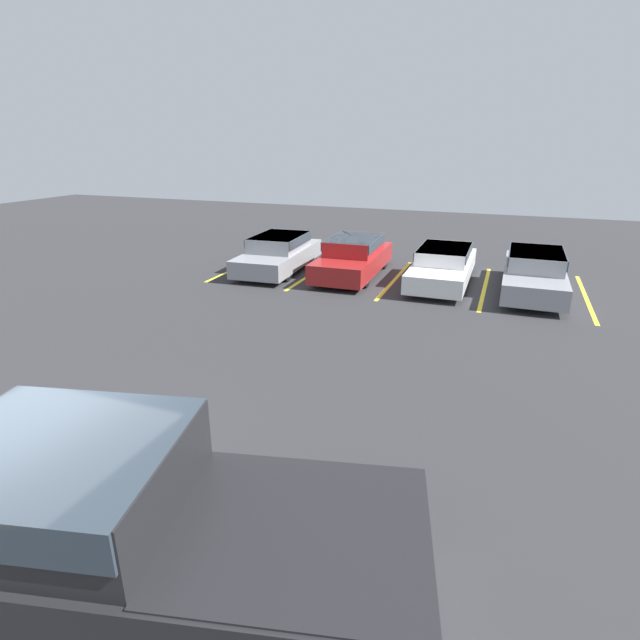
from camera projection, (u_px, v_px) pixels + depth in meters
name	position (u px, v px, depth m)	size (l,w,h in m)	color
ground_plane	(40.00, 537.00, 5.82)	(60.00, 60.00, 0.00)	#2D2D30
stall_stripe_a	(244.00, 265.00, 18.47)	(0.12, 5.11, 0.01)	yellow
stall_stripe_b	(315.00, 272.00, 17.52)	(0.12, 5.11, 0.01)	yellow
stall_stripe_c	(395.00, 279.00, 16.57)	(0.12, 5.11, 0.01)	yellow
stall_stripe_d	(485.00, 288.00, 15.62)	(0.12, 5.11, 0.01)	yellow
stall_stripe_e	(586.00, 297.00, 14.68)	(0.12, 5.11, 0.01)	yellow
pickup_truck	(101.00, 532.00, 4.68)	(6.40, 3.36, 1.86)	black
parked_sedan_a	(279.00, 252.00, 17.56)	(2.03, 4.59, 1.23)	gray
parked_sedan_b	(354.00, 256.00, 16.87)	(1.83, 4.54, 1.28)	maroon
parked_sedan_c	(443.00, 264.00, 15.98)	(1.71, 4.71, 1.15)	silver
parked_sedan_d	(534.00, 271.00, 14.95)	(1.73, 4.76, 1.25)	gray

